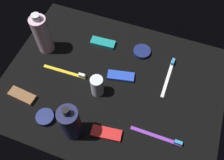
# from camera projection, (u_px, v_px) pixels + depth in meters

# --- Properties ---
(ground_plane) EXTENTS (0.84, 0.64, 0.01)m
(ground_plane) POSITION_uv_depth(u_px,v_px,m) (112.00, 85.00, 0.94)
(ground_plane) COLOR black
(lotion_bottle) EXTENTS (0.07, 0.07, 0.19)m
(lotion_bottle) POSITION_uv_depth(u_px,v_px,m) (71.00, 123.00, 0.77)
(lotion_bottle) COLOR #1B1E45
(lotion_bottle) RESTS_ON ground_plane
(bodywash_bottle) EXTENTS (0.06, 0.06, 0.19)m
(bodywash_bottle) POSITION_uv_depth(u_px,v_px,m) (42.00, 34.00, 0.95)
(bodywash_bottle) COLOR silver
(bodywash_bottle) RESTS_ON ground_plane
(deodorant_stick) EXTENTS (0.05, 0.05, 0.09)m
(deodorant_stick) POSITION_uv_depth(u_px,v_px,m) (97.00, 86.00, 0.88)
(deodorant_stick) COLOR silver
(deodorant_stick) RESTS_ON ground_plane
(toothbrush_white) EXTENTS (0.01, 0.18, 0.02)m
(toothbrush_white) POSITION_uv_depth(u_px,v_px,m) (169.00, 75.00, 0.95)
(toothbrush_white) COLOR white
(toothbrush_white) RESTS_ON ground_plane
(toothbrush_yellow) EXTENTS (0.18, 0.02, 0.02)m
(toothbrush_yellow) POSITION_uv_depth(u_px,v_px,m) (67.00, 72.00, 0.96)
(toothbrush_yellow) COLOR yellow
(toothbrush_yellow) RESTS_ON ground_plane
(toothbrush_purple) EXTENTS (0.18, 0.01, 0.02)m
(toothbrush_purple) POSITION_uv_depth(u_px,v_px,m) (159.00, 137.00, 0.82)
(toothbrush_purple) COLOR purple
(toothbrush_purple) RESTS_ON ground_plane
(snack_bar_teal) EXTENTS (0.11, 0.05, 0.01)m
(snack_bar_teal) POSITION_uv_depth(u_px,v_px,m) (103.00, 43.00, 1.03)
(snack_bar_teal) COLOR teal
(snack_bar_teal) RESTS_ON ground_plane
(snack_bar_brown) EXTENTS (0.11, 0.05, 0.01)m
(snack_bar_brown) POSITION_uv_depth(u_px,v_px,m) (22.00, 96.00, 0.90)
(snack_bar_brown) COLOR brown
(snack_bar_brown) RESTS_ON ground_plane
(snack_bar_red) EXTENTS (0.11, 0.05, 0.01)m
(snack_bar_red) POSITION_uv_depth(u_px,v_px,m) (106.00, 133.00, 0.83)
(snack_bar_red) COLOR red
(snack_bar_red) RESTS_ON ground_plane
(snack_bar_blue) EXTENTS (0.11, 0.06, 0.01)m
(snack_bar_blue) POSITION_uv_depth(u_px,v_px,m) (121.00, 76.00, 0.94)
(snack_bar_blue) COLOR blue
(snack_bar_blue) RESTS_ON ground_plane
(cream_tin_left) EXTENTS (0.06, 0.06, 0.02)m
(cream_tin_left) POSITION_uv_depth(u_px,v_px,m) (45.00, 117.00, 0.85)
(cream_tin_left) COLOR navy
(cream_tin_left) RESTS_ON ground_plane
(cream_tin_right) EXTENTS (0.07, 0.07, 0.02)m
(cream_tin_right) POSITION_uv_depth(u_px,v_px,m) (142.00, 52.00, 1.01)
(cream_tin_right) COLOR navy
(cream_tin_right) RESTS_ON ground_plane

